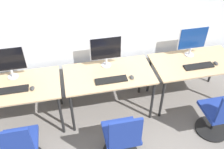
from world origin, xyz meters
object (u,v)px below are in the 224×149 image
Objects in this scene: monitor_right at (193,40)px; office_chair_right at (219,116)px; office_chair_left at (21,149)px; keyboard_right at (199,66)px; office_chair_center at (122,139)px; monitor_center at (106,50)px; monitor_left at (8,61)px; keyboard_left at (11,90)px; mouse_center at (132,77)px; keyboard_center at (111,80)px; mouse_left at (32,88)px; mouse_right at (216,63)px.

monitor_right reaches higher than office_chair_right.
monitor_right reaches higher than office_chair_left.
office_chair_center is at bearing -151.25° from keyboard_right.
monitor_center is at bearing 89.12° from office_chair_center.
monitor_left is 1.00× the size of monitor_center.
office_chair_center reaches higher than keyboard_left.
office_chair_right reaches higher than mouse_center.
keyboard_center is at bearing -165.26° from monitor_right.
monitor_right is at bearing 14.74° from keyboard_center.
monitor_left is 1.84m from office_chair_center.
monitor_center reaches higher than office_chair_center.
keyboard_right is at bearing 1.43° from keyboard_center.
mouse_left is 0.20× the size of keyboard_right.
office_chair_right is (2.76, -0.70, -0.40)m from keyboard_left.
mouse_right is (1.63, -0.32, -0.26)m from monitor_center.
mouse_center is 1.14m from monitor_right.
office_chair_left is at bearing 179.21° from office_chair_right.
monitor_left is at bearing 173.50° from mouse_right.
mouse_left is at bearing -49.75° from monitor_left.
monitor_right is (1.34, -0.01, 0.00)m from monitor_center.
keyboard_right is (0.00, -0.32, -0.27)m from monitor_right.
office_chair_right is at bearing -34.83° from monitor_center.
office_chair_left is 1.83× the size of monitor_right.
monitor_left is 0.55× the size of office_chair_right.
office_chair_center is 1.98× the size of keyboard_right.
mouse_left is 1.36m from mouse_center.
monitor_left is 1.17m from office_chair_left.
office_chair_right is at bearing -19.93° from monitor_left.
keyboard_right is at bearing -90.00° from monitor_right.
monitor_center is 1.68m from mouse_right.
mouse_left is 0.18× the size of monitor_center.
mouse_center is 1.33m from mouse_right.
office_chair_left reaches higher than mouse_right.
mouse_left is at bearing -5.86° from keyboard_left.
office_chair_right is (0.07, -0.66, -0.40)m from keyboard_right.
mouse_center is 0.20× the size of keyboard_right.
office_chair_center is 9.92× the size of mouse_right.
office_chair_left is (0.08, -0.67, -0.40)m from keyboard_left.
office_chair_right is (2.68, -0.04, 0.00)m from office_chair_left.
mouse_center is at bearing -3.13° from keyboard_left.
monitor_left is at bearing 179.32° from monitor_center.
keyboard_left is at bearing 165.70° from office_chair_right.
mouse_left is at bearing 72.59° from office_chair_left.
keyboard_left is 2.69m from keyboard_right.
monitor_left reaches higher than mouse_left.
monitor_left is 2.69m from monitor_right.
monitor_right is at bearing 19.07° from mouse_center.
office_chair_center is at bearing -5.81° from office_chair_left.
keyboard_left and keyboard_center have the same top height.
office_chair_right is (1.43, 0.09, 0.00)m from office_chair_center.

